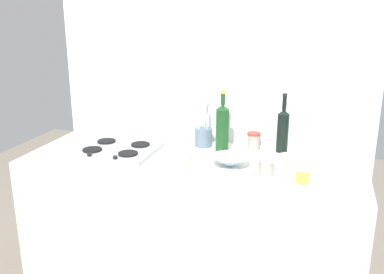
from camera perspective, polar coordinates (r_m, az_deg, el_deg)
counter_block at (r=2.51m, az=-0.00°, el=-12.55°), size 1.80×0.70×0.90m
backsplash_panel at (r=2.60m, az=2.49°, el=5.50°), size 1.90×0.06×2.34m
stovetop_hob at (r=2.45m, az=-9.93°, el=-1.66°), size 0.43×0.37×0.04m
plate_stack at (r=2.27m, az=13.26°, el=-3.27°), size 0.21×0.21×0.04m
wine_bottle_leftmost at (r=2.35m, az=4.04°, el=1.08°), size 0.07×0.07×0.36m
wine_bottle_mid_left at (r=2.44m, az=11.94°, el=0.95°), size 0.07×0.07×0.33m
mixing_bowl at (r=2.17m, az=5.10°, el=-3.27°), size 0.20×0.20×0.07m
butter_dish at (r=2.17m, az=-2.37°, el=-3.34°), size 0.17×0.10×0.07m
utensil_crock at (r=2.51m, az=1.54°, el=0.09°), size 0.10×0.10×0.32m
condiment_jar_front at (r=2.06m, az=14.45°, el=-4.92°), size 0.06×0.06×0.07m
condiment_jar_rear at (r=2.12m, az=9.85°, el=-3.90°), size 0.08×0.08×0.08m
condiment_jar_spare at (r=2.47m, az=8.18°, el=-0.54°), size 0.08×0.08×0.10m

